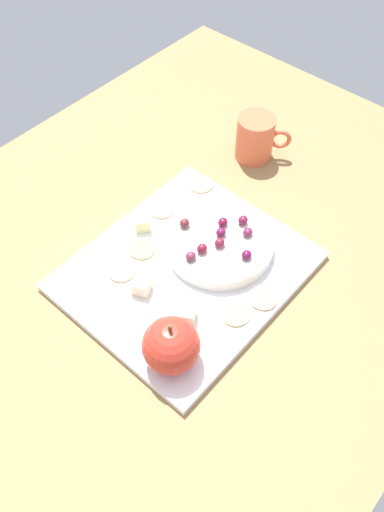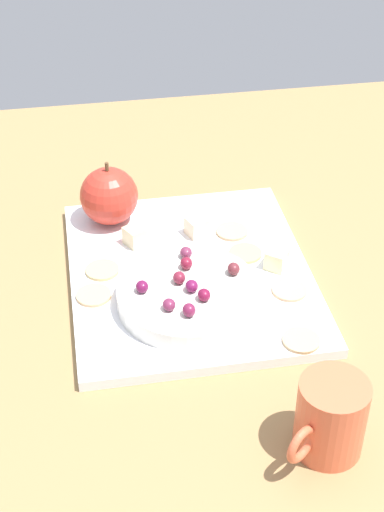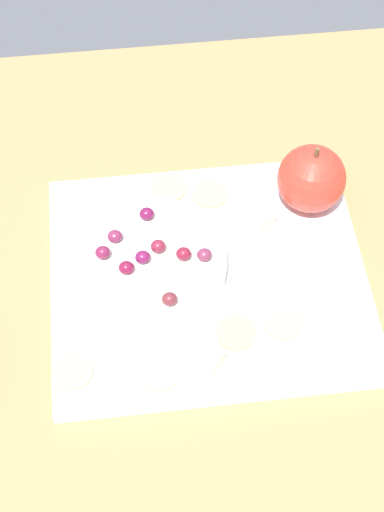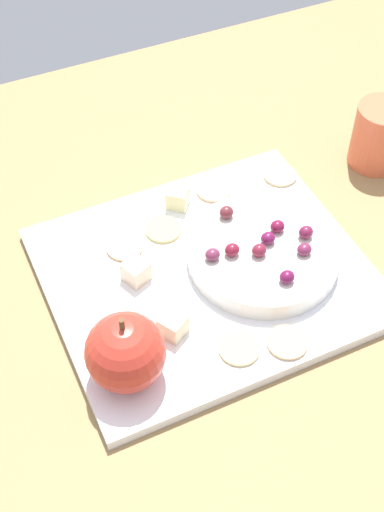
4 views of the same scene
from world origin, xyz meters
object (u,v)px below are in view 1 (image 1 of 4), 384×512
object	(u,v)px
grape_5	(221,232)
cheese_cube_0	(187,314)
serving_dish	(219,243)
grape_3	(184,223)
grape_6	(248,232)
cup	(256,138)
platter	(186,271)
cracker_4	(235,314)
grape_8	(220,243)
cracker_1	(142,249)
cracker_3	(122,271)
grape_7	(223,222)
cheese_cube_2	(142,223)
cracker_5	(201,184)
cracker_0	(263,298)
grape_2	(191,256)
cracker_2	(162,209)
grape_1	(203,247)
grape_4	(247,255)
apple_whole	(171,346)
cheese_cube_1	(141,286)
grape_0	(243,220)

from	to	relation	value
grape_5	cheese_cube_0	bearing A→B (deg)	20.37
serving_dish	grape_3	distance (cm)	6.31
grape_6	cup	size ratio (longest dim) A/B	0.18
platter	cheese_cube_0	xyz separation A→B (cm)	(6.77, 6.09, 1.93)
cracker_4	grape_8	world-z (taller)	grape_8
grape_3	grape_6	world-z (taller)	grape_3
cracker_1	cup	world-z (taller)	cup
platter	cracker_3	world-z (taller)	cracker_3
cracker_1	grape_7	xyz separation A→B (cm)	(-10.80, 7.48, 2.87)
cheese_cube_2	cracker_5	bearing A→B (deg)	176.85
grape_7	cracker_0	bearing A→B (deg)	65.70
cracker_0	grape_2	size ratio (longest dim) A/B	2.57
cracker_4	grape_7	bearing A→B (deg)	-133.30
cracker_2	platter	bearing A→B (deg)	60.53
cracker_2	grape_6	distance (cm)	15.90
serving_dish	grape_6	size ratio (longest dim) A/B	10.32
grape_2	cup	world-z (taller)	cup
platter	grape_2	size ratio (longest dim) A/B	20.95
grape_2	grape_5	xyz separation A→B (cm)	(-6.62, 0.43, 0.02)
cheese_cube_2	grape_3	distance (cm)	7.37
cracker_0	grape_1	size ratio (longest dim) A/B	2.57
grape_2	grape_3	bearing A→B (deg)	-130.05
grape_3	grape_5	size ratio (longest dim) A/B	1.00
cracker_0	grape_4	size ratio (longest dim) A/B	2.57
cracker_3	cup	bearing A→B (deg)	-177.17
serving_dish	cracker_3	world-z (taller)	serving_dish
apple_whole	grape_2	bearing A→B (deg)	-147.97
serving_dish	grape_4	distance (cm)	5.79
cracker_4	grape_5	bearing A→B (deg)	-130.87
cheese_cube_2	cracker_3	distance (cm)	9.35
grape_8	serving_dish	bearing A→B (deg)	-141.14
cracker_2	cheese_cube_1	bearing A→B (deg)	33.03
grape_5	grape_2	bearing A→B (deg)	-3.73
cheese_cube_1	grape_6	distance (cm)	18.53
grape_4	grape_5	world-z (taller)	same
serving_dish	cheese_cube_0	xyz separation A→B (cm)	(13.21, 4.88, 0.07)
platter	cheese_cube_0	world-z (taller)	cheese_cube_0
grape_0	cracker_3	bearing A→B (deg)	-26.10
grape_3	grape_8	size ratio (longest dim) A/B	1.00
grape_1	grape_4	xyz separation A→B (cm)	(-3.17, 5.80, -0.04)
grape_1	grape_5	size ratio (longest dim) A/B	1.00
apple_whole	cracker_4	xyz separation A→B (cm)	(-11.28, 2.07, -3.73)
cheese_cube_2	grape_3	size ratio (longest dim) A/B	1.51
grape_4	grape_6	distance (cm)	4.53
cracker_2	grape_0	world-z (taller)	grape_0
cheese_cube_1	cracker_0	world-z (taller)	cheese_cube_1
cheese_cube_1	grape_2	distance (cm)	8.58
cheese_cube_0	grape_5	world-z (taller)	grape_5
cracker_0	serving_dish	bearing A→B (deg)	-106.15
serving_dish	grape_0	xyz separation A→B (cm)	(-4.80, 0.80, 1.95)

